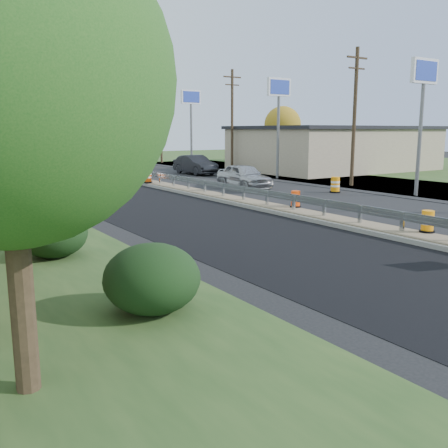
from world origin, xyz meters
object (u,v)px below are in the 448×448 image
car_silver (244,176)px  barrel_median_mid (295,199)px  barrel_median_far (148,177)px  barrel_shoulder_mid (199,170)px  car_dark_far (118,161)px  barrel_shoulder_near (335,185)px  barrel_shoulder_far (151,164)px  car_dark_mid (195,165)px  barrel_median_near (428,222)px

car_silver → barrel_median_mid: bearing=-107.4°
barrel_median_far → barrel_shoulder_mid: (7.55, 5.79, -0.20)m
car_dark_far → barrel_shoulder_near: bearing=100.2°
barrel_shoulder_far → car_dark_mid: bearing=-90.0°
barrel_shoulder_near → barrel_shoulder_mid: bearing=92.5°
barrel_shoulder_mid → barrel_median_far: bearing=-142.5°
barrel_median_mid → barrel_median_far: bearing=94.4°
barrel_median_near → car_dark_mid: size_ratio=0.15×
car_dark_mid → barrel_median_far: bearing=-140.8°
barrel_shoulder_mid → car_dark_far: car_dark_far is taller
car_silver → car_dark_far: car_silver is taller
barrel_median_near → barrel_shoulder_mid: bearing=76.7°
barrel_median_far → car_dark_far: 18.36m
barrel_median_near → barrel_median_far: barrel_median_far is taller
barrel_shoulder_far → car_silver: size_ratio=0.16×
barrel_median_mid → barrel_median_far: barrel_median_far is taller
barrel_median_mid → car_dark_far: car_dark_far is taller
barrel_shoulder_far → car_dark_mid: car_dark_mid is taller
barrel_median_far → car_dark_mid: car_dark_mid is taller
barrel_median_mid → car_silver: car_silver is taller
barrel_median_near → barrel_median_far: size_ratio=0.88×
car_dark_mid → barrel_shoulder_far: bearing=89.1°
barrel_median_mid → barrel_shoulder_far: size_ratio=1.02×
barrel_median_mid → car_silver: size_ratio=0.16×
barrel_median_near → car_dark_mid: (6.45, 27.85, 0.24)m
barrel_shoulder_near → barrel_shoulder_far: 25.66m
car_dark_mid → car_silver: bearing=-104.7°
barrel_median_mid → barrel_shoulder_near: bearing=31.3°
car_silver → car_dark_far: (-0.03, 22.67, -0.11)m
barrel_median_mid → car_dark_mid: (6.45, 20.69, 0.24)m
barrel_shoulder_far → barrel_median_near: bearing=-99.8°
barrel_median_far → car_dark_mid: (7.55, 6.36, 0.18)m
car_dark_far → barrel_shoulder_far: bearing=146.6°
barrel_median_mid → barrel_median_far: (-1.10, 14.33, 0.05)m
barrel_shoulder_near → barrel_median_mid: bearing=-148.7°
barrel_median_mid → barrel_shoulder_far: 30.68m
barrel_shoulder_mid → car_dark_far: 12.26m
car_silver → car_dark_mid: (2.77, 11.30, 0.02)m
barrel_median_far → barrel_shoulder_mid: bearing=37.5°
barrel_shoulder_mid → barrel_shoulder_far: bearing=90.0°
barrel_median_near → car_dark_far: size_ratio=0.16×
barrel_shoulder_far → barrel_median_mid: bearing=-102.1°
barrel_median_far → barrel_shoulder_near: barrel_median_far is taller
barrel_median_far → car_silver: bearing=-46.0°
car_dark_mid → car_dark_far: 11.71m
barrel_shoulder_mid → barrel_shoulder_far: 9.88m
barrel_shoulder_near → car_silver: bearing=124.5°
barrel_median_near → barrel_median_mid: (-0.00, 7.16, -0.00)m
barrel_median_near → car_dark_far: (3.65, 39.22, 0.10)m
barrel_median_near → barrel_shoulder_far: barrel_median_near is taller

